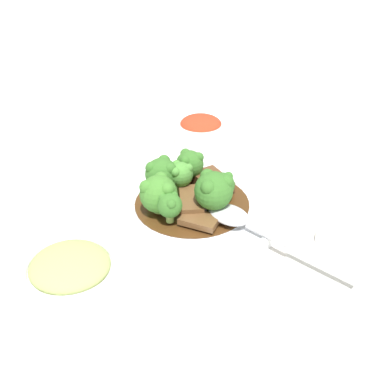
# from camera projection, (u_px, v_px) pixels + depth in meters

# --- Properties ---
(ground_plane) EXTENTS (4.00, 4.00, 0.00)m
(ground_plane) POSITION_uv_depth(u_px,v_px,m) (192.00, 212.00, 0.77)
(ground_plane) COLOR silver
(main_plate) EXTENTS (0.26, 0.26, 0.02)m
(main_plate) POSITION_uv_depth(u_px,v_px,m) (192.00, 206.00, 0.76)
(main_plate) COLOR white
(main_plate) RESTS_ON ground_plane
(beef_strip_0) EXTENTS (0.04, 0.05, 0.01)m
(beef_strip_0) POSITION_uv_depth(u_px,v_px,m) (199.00, 220.00, 0.71)
(beef_strip_0) COLOR brown
(beef_strip_0) RESTS_ON main_plate
(beef_strip_1) EXTENTS (0.07, 0.06, 0.02)m
(beef_strip_1) POSITION_uv_depth(u_px,v_px,m) (191.00, 201.00, 0.74)
(beef_strip_1) COLOR brown
(beef_strip_1) RESTS_ON main_plate
(beef_strip_2) EXTENTS (0.03, 0.04, 0.01)m
(beef_strip_2) POSITION_uv_depth(u_px,v_px,m) (173.00, 179.00, 0.79)
(beef_strip_2) COLOR #56331E
(beef_strip_2) RESTS_ON main_plate
(beef_strip_3) EXTENTS (0.06, 0.07, 0.02)m
(beef_strip_3) POSITION_uv_depth(u_px,v_px,m) (212.00, 182.00, 0.78)
(beef_strip_3) COLOR brown
(beef_strip_3) RESTS_ON main_plate
(broccoli_floret_0) EXTENTS (0.04, 0.04, 0.05)m
(broccoli_floret_0) POSITION_uv_depth(u_px,v_px,m) (180.00, 174.00, 0.76)
(broccoli_floret_0) COLOR #8EB756
(broccoli_floret_0) RESTS_ON main_plate
(broccoli_floret_1) EXTENTS (0.03, 0.03, 0.04)m
(broccoli_floret_1) POSITION_uv_depth(u_px,v_px,m) (222.00, 184.00, 0.74)
(broccoli_floret_1) COLOR #8EB756
(broccoli_floret_1) RESTS_ON main_plate
(broccoli_floret_2) EXTENTS (0.05, 0.05, 0.05)m
(broccoli_floret_2) POSITION_uv_depth(u_px,v_px,m) (159.00, 193.00, 0.72)
(broccoli_floret_2) COLOR #7FA84C
(broccoli_floret_2) RESTS_ON main_plate
(broccoli_floret_3) EXTENTS (0.04, 0.04, 0.05)m
(broccoli_floret_3) POSITION_uv_depth(u_px,v_px,m) (190.00, 164.00, 0.79)
(broccoli_floret_3) COLOR #8EB756
(broccoli_floret_3) RESTS_ON main_plate
(broccoli_floret_4) EXTENTS (0.03, 0.03, 0.04)m
(broccoli_floret_4) POSITION_uv_depth(u_px,v_px,m) (170.00, 205.00, 0.70)
(broccoli_floret_4) COLOR #7FA84C
(broccoli_floret_4) RESTS_ON main_plate
(broccoli_floret_5) EXTENTS (0.05, 0.05, 0.05)m
(broccoli_floret_5) POSITION_uv_depth(u_px,v_px,m) (162.00, 173.00, 0.76)
(broccoli_floret_5) COLOR #7FA84C
(broccoli_floret_5) RESTS_ON main_plate
(broccoli_floret_6) EXTENTS (0.05, 0.05, 0.06)m
(broccoli_floret_6) POSITION_uv_depth(u_px,v_px,m) (214.00, 190.00, 0.71)
(broccoli_floret_6) COLOR #8EB756
(broccoli_floret_6) RESTS_ON main_plate
(serving_spoon) EXTENTS (0.06, 0.22, 0.01)m
(serving_spoon) POSITION_uv_depth(u_px,v_px,m) (240.00, 221.00, 0.70)
(serving_spoon) COLOR silver
(serving_spoon) RESTS_ON main_plate
(side_bowl_kimchi) EXTENTS (0.09, 0.09, 0.05)m
(side_bowl_kimchi) POSITION_uv_depth(u_px,v_px,m) (201.00, 131.00, 0.92)
(side_bowl_kimchi) COLOR white
(side_bowl_kimchi) RESTS_ON ground_plane
(side_bowl_appetizer) EXTENTS (0.12, 0.12, 0.05)m
(side_bowl_appetizer) POSITION_uv_depth(u_px,v_px,m) (71.00, 275.00, 0.61)
(side_bowl_appetizer) COLOR white
(side_bowl_appetizer) RESTS_ON ground_plane
(sauce_dish) EXTENTS (0.06, 0.06, 0.01)m
(sauce_dish) POSITION_uv_depth(u_px,v_px,m) (339.00, 238.00, 0.70)
(sauce_dish) COLOR white
(sauce_dish) RESTS_ON ground_plane
(paper_napkin) EXTENTS (0.13, 0.12, 0.01)m
(paper_napkin) POSITION_uv_depth(u_px,v_px,m) (321.00, 289.00, 0.63)
(paper_napkin) COLOR silver
(paper_napkin) RESTS_ON ground_plane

